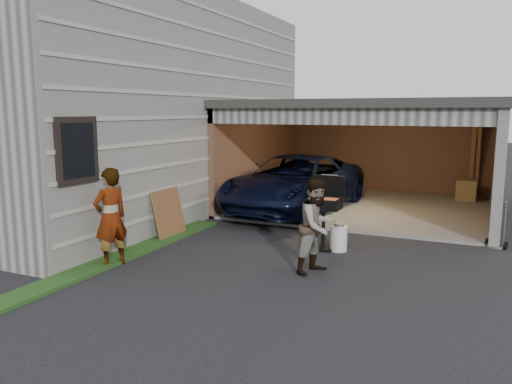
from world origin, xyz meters
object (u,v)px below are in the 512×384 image
woman (111,217)px  bbq_grill (324,206)px  plywood_panel (169,213)px  man (317,226)px  minivan (295,185)px  propane_tank (339,239)px  hand_truck (496,239)px

woman → bbq_grill: 3.93m
plywood_panel → woman: bearing=-83.3°
man → bbq_grill: bearing=34.1°
man → minivan: bearing=46.0°
man → bbq_grill: size_ratio=1.11×
woman → propane_tank: woman is taller
bbq_grill → propane_tank: (0.30, -0.01, -0.60)m
minivan → plywood_panel: (-1.48, -3.64, -0.20)m
minivan → woman: woman is taller
minivan → bbq_grill: 3.62m
propane_tank → hand_truck: size_ratio=0.51×
man → plywood_panel: bearing=97.0°
woman → plywood_panel: woman is taller
bbq_grill → propane_tank: 0.67m
hand_truck → man: bearing=-112.8°
man → plywood_panel: man is taller
bbq_grill → plywood_panel: size_ratio=1.37×
woman → propane_tank: (3.30, 2.52, -0.61)m
minivan → man: size_ratio=3.28×
bbq_grill → hand_truck: size_ratio=1.49×
man → propane_tank: 1.50m
plywood_panel → hand_truck: plywood_panel is taller
man → propane_tank: man is taller
man → bbq_grill: man is taller
bbq_grill → propane_tank: bbq_grill is taller
minivan → bbq_grill: (1.76, -3.16, 0.13)m
plywood_panel → propane_tank: bearing=7.5°
minivan → hand_truck: minivan is taller
woman → plywood_panel: 2.10m
minivan → bbq_grill: minivan is taller
minivan → man: man is taller
woman → man: size_ratio=1.08×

